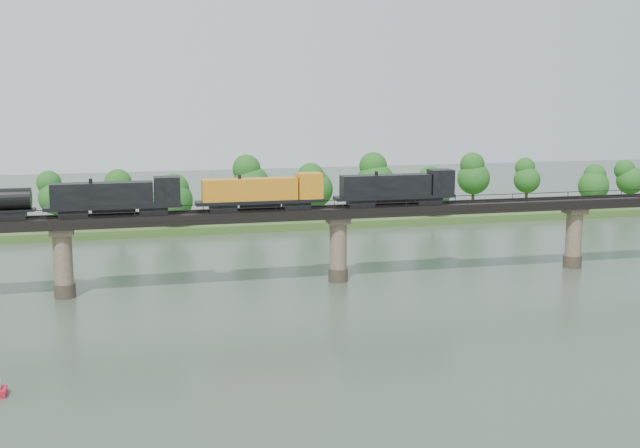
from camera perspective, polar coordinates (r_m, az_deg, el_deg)
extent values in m
plane|color=#334135|center=(95.52, 6.03, -8.25)|extent=(400.00, 400.00, 0.00)
cube|color=#345321|center=(175.51, -3.39, 0.37)|extent=(300.00, 24.00, 1.60)
cylinder|color=#473A2D|center=(119.10, -17.69, -4.52)|extent=(3.00, 3.00, 2.00)
cylinder|color=#826B55|center=(118.11, -17.80, -2.41)|extent=(2.60, 2.60, 9.00)
cube|color=#826B55|center=(117.36, -17.90, -0.50)|extent=(3.20, 3.20, 1.00)
cylinder|color=#473A2D|center=(122.82, 1.29, -3.63)|extent=(3.00, 3.00, 2.00)
cylinder|color=#826B55|center=(121.85, 1.30, -1.57)|extent=(2.60, 2.60, 9.00)
cube|color=#826B55|center=(121.13, 1.31, 0.29)|extent=(3.20, 3.20, 1.00)
cylinder|color=#473A2D|center=(138.50, 17.50, -2.54)|extent=(3.00, 3.00, 2.00)
cylinder|color=#826B55|center=(137.64, 17.60, -0.71)|extent=(2.60, 2.60, 9.00)
cube|color=#826B55|center=(137.00, 17.68, 0.93)|extent=(3.20, 3.20, 1.00)
cube|color=black|center=(120.93, 1.31, 0.87)|extent=(220.00, 5.00, 1.50)
cube|color=black|center=(120.08, 1.41, 1.21)|extent=(220.00, 0.12, 0.16)
cube|color=black|center=(121.52, 1.22, 1.31)|extent=(220.00, 0.12, 0.16)
cube|color=black|center=(118.42, 1.62, 1.39)|extent=(220.00, 0.10, 0.10)
cube|color=black|center=(123.00, 1.02, 1.71)|extent=(220.00, 0.10, 0.10)
cube|color=black|center=(118.47, 1.62, 1.22)|extent=(0.08, 0.08, 0.70)
cube|color=black|center=(123.05, 1.02, 1.55)|extent=(0.08, 0.08, 0.70)
cylinder|color=#382619|center=(164.25, -18.25, 0.14)|extent=(0.70, 0.70, 3.51)
sphere|color=#164C15|center=(163.57, -18.34, 1.75)|extent=(6.31, 6.31, 6.31)
sphere|color=#164C15|center=(163.22, -18.39, 2.77)|extent=(4.73, 4.73, 4.73)
cylinder|color=#382619|center=(166.23, -14.00, 0.42)|extent=(0.70, 0.70, 3.34)
sphere|color=#164C15|center=(165.59, -14.06, 1.95)|extent=(7.18, 7.18, 7.18)
sphere|color=#164C15|center=(165.24, -14.10, 2.90)|extent=(5.39, 5.39, 5.39)
cylinder|color=#382619|center=(163.87, -10.42, 0.33)|extent=(0.70, 0.70, 2.83)
sphere|color=#164C15|center=(163.31, -10.46, 1.63)|extent=(8.26, 8.26, 8.26)
sphere|color=#164C15|center=(163.00, -10.48, 2.45)|extent=(6.19, 6.19, 6.19)
cylinder|color=#382619|center=(171.98, -4.91, 1.09)|extent=(0.70, 0.70, 3.96)
sphere|color=#164C15|center=(171.26, -4.94, 2.84)|extent=(8.07, 8.07, 8.07)
sphere|color=#164C15|center=(170.90, -4.95, 3.94)|extent=(6.05, 6.05, 6.05)
cylinder|color=#382619|center=(173.14, -0.39, 1.07)|extent=(0.70, 0.70, 3.27)
sphere|color=#164C15|center=(172.53, -0.39, 2.50)|extent=(8.03, 8.03, 8.03)
sphere|color=#164C15|center=(172.21, -0.39, 3.40)|extent=(6.02, 6.02, 6.02)
cylinder|color=#382619|center=(177.97, 3.95, 1.39)|extent=(0.70, 0.70, 3.92)
sphere|color=#164C15|center=(177.28, 3.97, 3.06)|extent=(8.29, 8.29, 8.29)
sphere|color=#164C15|center=(176.93, 3.98, 4.11)|extent=(6.21, 6.21, 6.21)
cylinder|color=#382619|center=(175.24, 8.05, 1.04)|extent=(0.70, 0.70, 3.02)
sphere|color=#164C15|center=(174.68, 8.08, 2.34)|extent=(7.74, 7.74, 7.74)
sphere|color=#164C15|center=(174.38, 8.10, 3.17)|extent=(5.80, 5.80, 5.80)
cylinder|color=#382619|center=(188.26, 10.82, 1.68)|extent=(0.70, 0.70, 3.80)
sphere|color=#164C15|center=(187.63, 10.87, 3.21)|extent=(7.47, 7.47, 7.47)
sphere|color=#164C15|center=(187.30, 10.90, 4.17)|extent=(5.60, 5.60, 5.60)
cylinder|color=#382619|center=(194.55, 14.45, 1.74)|extent=(0.70, 0.70, 3.38)
sphere|color=#164C15|center=(194.00, 14.51, 3.06)|extent=(6.23, 6.23, 6.23)
sphere|color=#164C15|center=(193.70, 14.54, 3.89)|extent=(4.67, 4.67, 4.67)
cylinder|color=#382619|center=(196.58, 18.82, 1.52)|extent=(0.70, 0.70, 2.77)
sphere|color=#164C15|center=(196.12, 18.88, 2.59)|extent=(7.04, 7.04, 7.04)
sphere|color=#164C15|center=(195.86, 18.92, 3.26)|extent=(5.28, 5.28, 5.28)
cylinder|color=#382619|center=(208.19, 21.14, 1.84)|extent=(0.70, 0.70, 2.94)
sphere|color=#164C15|center=(207.73, 21.21, 2.91)|extent=(6.73, 6.73, 6.73)
sphere|color=#164C15|center=(207.47, 21.25, 3.58)|extent=(5.05, 5.05, 5.05)
cube|color=black|center=(125.23, 7.69, 1.69)|extent=(3.98, 2.39, 1.09)
cube|color=black|center=(121.68, 2.89, 1.53)|extent=(3.98, 2.39, 1.09)
cube|color=black|center=(123.25, 5.33, 1.94)|extent=(18.88, 2.98, 0.50)
cube|color=black|center=(122.53, 4.69, 2.77)|extent=(13.91, 2.68, 3.18)
cube|color=black|center=(125.61, 8.57, 3.00)|extent=(3.58, 2.98, 3.78)
cylinder|color=black|center=(123.32, 5.33, 1.69)|extent=(5.96, 1.39, 1.39)
cube|color=black|center=(119.22, -1.69, 1.37)|extent=(3.98, 2.39, 1.09)
cube|color=black|center=(117.44, -6.91, 1.18)|extent=(3.98, 2.39, 1.09)
cube|color=black|center=(118.11, -4.28, 1.61)|extent=(18.88, 2.98, 0.50)
cube|color=orange|center=(117.63, -5.01, 2.47)|extent=(13.91, 2.68, 3.18)
cube|color=orange|center=(119.27, -0.76, 2.75)|extent=(3.58, 2.98, 3.78)
cylinder|color=black|center=(118.19, -4.28, 1.35)|extent=(5.96, 1.39, 1.39)
cube|color=black|center=(116.69, -11.76, 0.99)|extent=(3.98, 2.39, 1.09)
cube|color=black|center=(116.84, -17.12, 0.77)|extent=(3.98, 2.39, 1.09)
cube|color=black|center=(116.53, -14.46, 1.21)|extent=(18.88, 2.98, 0.50)
cube|color=black|center=(116.31, -15.23, 2.08)|extent=(13.91, 2.68, 3.18)
cube|color=black|center=(116.38, -10.83, 2.40)|extent=(3.58, 2.98, 3.78)
cylinder|color=black|center=(116.61, -14.45, 0.95)|extent=(5.96, 1.39, 1.39)
cube|color=black|center=(117.58, -20.99, 0.60)|extent=(3.48, 2.19, 1.09)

